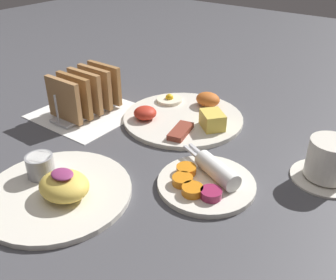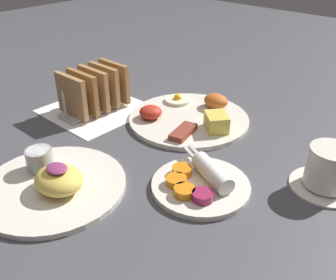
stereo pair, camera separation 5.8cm
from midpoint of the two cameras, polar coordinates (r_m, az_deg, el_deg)
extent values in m
plane|color=#47474C|center=(0.75, -3.52, -1.86)|extent=(3.00, 3.00, 0.00)
cube|color=white|center=(0.93, -9.15, 4.62)|extent=(0.22, 0.22, 0.00)
cylinder|color=silver|center=(0.87, 4.92, 3.27)|extent=(0.28, 0.28, 0.01)
cube|color=#E5C64C|center=(0.82, 9.43, 2.68)|extent=(0.07, 0.07, 0.04)
ellipsoid|color=#C66023|center=(0.92, 9.11, 5.85)|extent=(0.06, 0.05, 0.03)
cylinder|color=#F4EACC|center=(0.94, 3.26, 6.05)|extent=(0.06, 0.06, 0.01)
sphere|color=yellow|center=(0.94, 3.27, 6.39)|extent=(0.02, 0.02, 0.02)
ellipsoid|color=red|center=(0.86, -0.73, 4.24)|extent=(0.05, 0.05, 0.03)
cube|color=brown|center=(0.79, 4.43, 1.20)|extent=(0.05, 0.08, 0.01)
cylinder|color=silver|center=(0.66, 7.57, -6.99)|extent=(0.17, 0.17, 0.01)
cylinder|color=orange|center=(0.67, 4.57, -4.78)|extent=(0.04, 0.04, 0.01)
cylinder|color=orange|center=(0.64, 3.86, -6.31)|extent=(0.04, 0.04, 0.01)
cylinder|color=orange|center=(0.62, 5.23, -7.86)|extent=(0.04, 0.04, 0.01)
cylinder|color=#99234C|center=(0.62, 8.03, -8.51)|extent=(0.04, 0.04, 0.01)
cylinder|color=white|center=(0.65, 9.30, -5.02)|extent=(0.10, 0.07, 0.03)
cube|color=silver|center=(0.70, 5.72, -2.08)|extent=(0.05, 0.03, 0.00)
cube|color=silver|center=(0.71, 6.57, -1.86)|extent=(0.05, 0.03, 0.00)
cylinder|color=silver|center=(0.67, -14.69, -6.92)|extent=(0.25, 0.25, 0.01)
ellipsoid|color=#EAC651|center=(0.64, -13.83, -5.99)|extent=(0.09, 0.08, 0.04)
ellipsoid|color=#8C3366|center=(0.63, -14.08, -4.29)|extent=(0.04, 0.03, 0.01)
cylinder|color=#99999E|center=(0.70, -16.75, -2.90)|extent=(0.05, 0.05, 0.04)
cylinder|color=white|center=(0.70, -16.94, -1.79)|extent=(0.04, 0.04, 0.01)
cube|color=#B7B7BC|center=(0.93, -9.18, 4.87)|extent=(0.06, 0.18, 0.01)
cube|color=#A57749|center=(0.88, -12.66, 6.50)|extent=(0.10, 0.01, 0.10)
cube|color=olive|center=(0.89, -11.02, 7.14)|extent=(0.10, 0.01, 0.10)
cube|color=#A07244|center=(0.91, -9.43, 7.76)|extent=(0.10, 0.01, 0.10)
cube|color=#9E7042|center=(0.93, -7.91, 8.35)|extent=(0.10, 0.01, 0.10)
cube|color=olive|center=(0.95, -6.44, 8.91)|extent=(0.10, 0.01, 0.10)
cylinder|color=#B7B7BC|center=(0.87, -13.71, 5.17)|extent=(0.01, 0.01, 0.07)
cylinder|color=#B7B7BC|center=(0.97, -5.42, 8.48)|extent=(0.01, 0.01, 0.07)
cylinder|color=silver|center=(0.72, 24.92, -6.34)|extent=(0.12, 0.12, 0.01)
cylinder|color=silver|center=(0.70, 25.60, -3.76)|extent=(0.08, 0.08, 0.07)
cylinder|color=#381E0F|center=(0.68, 26.15, -1.66)|extent=(0.06, 0.06, 0.01)
camera|label=1|loc=(0.03, -87.73, 1.32)|focal=40.00mm
camera|label=2|loc=(0.03, 92.27, -1.32)|focal=40.00mm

